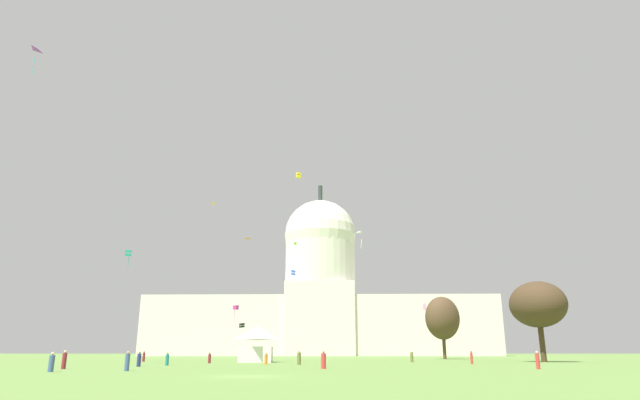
{
  "coord_description": "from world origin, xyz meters",
  "views": [
    {
      "loc": [
        5.7,
        -36.65,
        1.59
      ],
      "look_at": [
        2.67,
        86.19,
        37.0
      ],
      "focal_mm": 29.58,
      "sensor_mm": 36.0,
      "label": 1
    }
  ],
  "objects_px": {
    "person_denim_back_center": "(52,363)",
    "person_red_mid_right": "(472,358)",
    "tree_east_mid": "(442,318)",
    "kite_turquoise_mid": "(128,253)",
    "kite_yellow_mid": "(298,175)",
    "kite_magenta_low": "(236,308)",
    "person_olive_deep_crowd": "(299,358)",
    "kite_gold_high": "(213,203)",
    "person_orange_back_right": "(266,359)",
    "kite_blue_mid": "(293,273)",
    "person_red_aisle_center": "(323,361)",
    "person_denim_near_tree_west": "(127,362)",
    "kite_violet_high": "(32,53)",
    "person_maroon_mid_left": "(210,358)",
    "person_maroon_near_tent": "(144,357)",
    "person_maroon_edge_west": "(64,360)",
    "capitol_building": "(320,300)",
    "event_tent": "(256,344)",
    "person_teal_front_right": "(167,360)",
    "kite_white_mid": "(362,236)",
    "person_olive_near_tree_east": "(412,357)",
    "kite_lime_mid": "(295,244)",
    "tree_east_far": "(538,305)",
    "kite_black_low": "(242,325)",
    "person_navy_front_left": "(139,360)",
    "kite_orange_mid": "(246,239)"
  },
  "relations": [
    {
      "from": "person_olive_near_tree_east",
      "to": "kite_lime_mid",
      "type": "bearing_deg",
      "value": -115.03
    },
    {
      "from": "kite_turquoise_mid",
      "to": "kite_white_mid",
      "type": "height_order",
      "value": "kite_white_mid"
    },
    {
      "from": "person_maroon_mid_left",
      "to": "person_teal_front_right",
      "type": "xyz_separation_m",
      "value": [
        -2.37,
        -11.77,
        0.01
      ]
    },
    {
      "from": "person_denim_back_center",
      "to": "person_olive_near_tree_east",
      "type": "bearing_deg",
      "value": -156.45
    },
    {
      "from": "person_red_aisle_center",
      "to": "kite_gold_high",
      "type": "distance_m",
      "value": 149.79
    },
    {
      "from": "capitol_building",
      "to": "person_red_mid_right",
      "type": "bearing_deg",
      "value": -80.58
    },
    {
      "from": "person_denim_back_center",
      "to": "person_red_aisle_center",
      "type": "height_order",
      "value": "person_red_aisle_center"
    },
    {
      "from": "person_navy_front_left",
      "to": "person_teal_front_right",
      "type": "distance_m",
      "value": 5.35
    },
    {
      "from": "person_olive_deep_crowd",
      "to": "kite_gold_high",
      "type": "relative_size",
      "value": 1.64
    },
    {
      "from": "person_maroon_mid_left",
      "to": "kite_black_low",
      "type": "distance_m",
      "value": 72.7
    },
    {
      "from": "person_maroon_mid_left",
      "to": "person_teal_front_right",
      "type": "bearing_deg",
      "value": 84.02
    },
    {
      "from": "kite_magenta_low",
      "to": "kite_orange_mid",
      "type": "distance_m",
      "value": 37.15
    },
    {
      "from": "person_denim_back_center",
      "to": "kite_magenta_low",
      "type": "height_order",
      "value": "kite_magenta_low"
    },
    {
      "from": "event_tent",
      "to": "kite_violet_high",
      "type": "distance_m",
      "value": 52.59
    },
    {
      "from": "person_red_mid_right",
      "to": "kite_lime_mid",
      "type": "distance_m",
      "value": 87.91
    },
    {
      "from": "person_denim_back_center",
      "to": "person_red_mid_right",
      "type": "bearing_deg",
      "value": -171.5
    },
    {
      "from": "kite_turquoise_mid",
      "to": "kite_white_mid",
      "type": "relative_size",
      "value": 1.47
    },
    {
      "from": "event_tent",
      "to": "person_olive_deep_crowd",
      "type": "bearing_deg",
      "value": -68.22
    },
    {
      "from": "person_red_mid_right",
      "to": "kite_blue_mid",
      "type": "xyz_separation_m",
      "value": [
        -27.79,
        56.92,
        19.43
      ]
    },
    {
      "from": "person_teal_front_right",
      "to": "kite_yellow_mid",
      "type": "xyz_separation_m",
      "value": [
        13.92,
        20.93,
        30.04
      ]
    },
    {
      "from": "person_olive_deep_crowd",
      "to": "kite_white_mid",
      "type": "height_order",
      "value": "kite_white_mid"
    },
    {
      "from": "capitol_building",
      "to": "person_orange_back_right",
      "type": "xyz_separation_m",
      "value": [
        -3.54,
        -141.7,
        -20.43
      ]
    },
    {
      "from": "kite_yellow_mid",
      "to": "kite_black_low",
      "type": "distance_m",
      "value": 69.27
    },
    {
      "from": "person_denim_near_tree_west",
      "to": "kite_orange_mid",
      "type": "distance_m",
      "value": 85.71
    },
    {
      "from": "person_maroon_mid_left",
      "to": "person_maroon_near_tent",
      "type": "bearing_deg",
      "value": -35.51
    },
    {
      "from": "person_maroon_near_tent",
      "to": "kite_violet_high",
      "type": "relative_size",
      "value": 0.51
    },
    {
      "from": "person_orange_back_right",
      "to": "kite_blue_mid",
      "type": "height_order",
      "value": "kite_blue_mid"
    },
    {
      "from": "event_tent",
      "to": "kite_orange_mid",
      "type": "height_order",
      "value": "kite_orange_mid"
    },
    {
      "from": "event_tent",
      "to": "person_maroon_mid_left",
      "type": "xyz_separation_m",
      "value": [
        -5.39,
        -8.06,
        -2.09
      ]
    },
    {
      "from": "person_maroon_near_tent",
      "to": "person_red_aisle_center",
      "type": "bearing_deg",
      "value": 131.64
    },
    {
      "from": "person_navy_front_left",
      "to": "person_maroon_mid_left",
      "type": "bearing_deg",
      "value": -51.13
    },
    {
      "from": "capitol_building",
      "to": "person_teal_front_right",
      "type": "relative_size",
      "value": 90.16
    },
    {
      "from": "tree_east_mid",
      "to": "person_red_mid_right",
      "type": "bearing_deg",
      "value": -97.32
    },
    {
      "from": "person_olive_deep_crowd",
      "to": "person_red_aisle_center",
      "type": "relative_size",
      "value": 1.06
    },
    {
      "from": "person_denim_near_tree_west",
      "to": "kite_violet_high",
      "type": "relative_size",
      "value": 0.5
    },
    {
      "from": "event_tent",
      "to": "person_red_mid_right",
      "type": "xyz_separation_m",
      "value": [
        30.02,
        -12.27,
        -1.97
      ]
    },
    {
      "from": "person_olive_deep_crowd",
      "to": "kite_blue_mid",
      "type": "distance_m",
      "value": 63.9
    },
    {
      "from": "tree_east_far",
      "to": "kite_gold_high",
      "type": "distance_m",
      "value": 133.08
    },
    {
      "from": "tree_east_far",
      "to": "person_teal_front_right",
      "type": "bearing_deg",
      "value": -157.08
    },
    {
      "from": "kite_white_mid",
      "to": "kite_magenta_low",
      "type": "relative_size",
      "value": 0.78
    },
    {
      "from": "tree_east_far",
      "to": "kite_violet_high",
      "type": "height_order",
      "value": "kite_violet_high"
    },
    {
      "from": "person_maroon_edge_west",
      "to": "person_maroon_mid_left",
      "type": "distance_m",
      "value": 26.51
    },
    {
      "from": "person_olive_deep_crowd",
      "to": "person_denim_near_tree_west",
      "type": "xyz_separation_m",
      "value": [
        -13.19,
        -22.3,
        -0.04
      ]
    },
    {
      "from": "person_maroon_edge_west",
      "to": "kite_orange_mid",
      "type": "height_order",
      "value": "kite_orange_mid"
    },
    {
      "from": "capitol_building",
      "to": "kite_white_mid",
      "type": "xyz_separation_m",
      "value": [
        10.23,
        -121.04,
        0.14
      ]
    },
    {
      "from": "kite_turquoise_mid",
      "to": "kite_yellow_mid",
      "type": "distance_m",
      "value": 38.38
    },
    {
      "from": "capitol_building",
      "to": "kite_blue_mid",
      "type": "bearing_deg",
      "value": -93.2
    },
    {
      "from": "person_denim_near_tree_west",
      "to": "person_red_mid_right",
      "type": "height_order",
      "value": "person_red_mid_right"
    },
    {
      "from": "tree_east_mid",
      "to": "person_denim_back_center",
      "type": "xyz_separation_m",
      "value": [
        -46.87,
        -75.46,
        -7.97
      ]
    },
    {
      "from": "kite_blue_mid",
      "to": "kite_black_low",
      "type": "distance_m",
      "value": 27.24
    }
  ]
}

